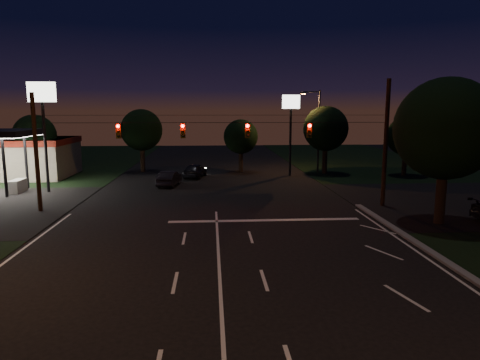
{
  "coord_description": "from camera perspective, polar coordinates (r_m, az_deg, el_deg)",
  "views": [
    {
      "loc": [
        -0.29,
        -14.39,
        6.81
      ],
      "look_at": [
        1.29,
        8.96,
        3.0
      ],
      "focal_mm": 32.0,
      "sensor_mm": 36.0,
      "label": 1
    }
  ],
  "objects": [
    {
      "name": "tree_far_b",
      "position": [
        49.17,
        -12.94,
        6.45
      ],
      "size": [
        4.6,
        4.6,
        6.98
      ],
      "color": "black",
      "rests_on": "ground"
    },
    {
      "name": "pole_sign_right",
      "position": [
        45.16,
        6.79,
        8.46
      ],
      "size": [
        1.8,
        0.3,
        8.4
      ],
      "color": "black",
      "rests_on": "ground"
    },
    {
      "name": "tree_far_e",
      "position": [
        48.08,
        21.22,
        5.41
      ],
      "size": [
        4.0,
        4.0,
        6.18
      ],
      "color": "black",
      "rests_on": "ground"
    },
    {
      "name": "utility_pole_right",
      "position": [
        32.57,
        18.43,
        -3.3
      ],
      "size": [
        0.3,
        0.3,
        9.0
      ],
      "primitive_type": "cylinder",
      "color": "black",
      "rests_on": "ground"
    },
    {
      "name": "cross_street_right",
      "position": [
        37.17,
        29.34,
        -2.51
      ],
      "size": [
        20.0,
        16.0,
        0.02
      ],
      "primitive_type": "cube",
      "color": "black",
      "rests_on": "ground"
    },
    {
      "name": "pole_sign_left_near",
      "position": [
        38.88,
        -24.81,
        8.66
      ],
      "size": [
        2.2,
        0.3,
        9.1
      ],
      "color": "black",
      "rests_on": "ground"
    },
    {
      "name": "stop_bar",
      "position": [
        26.97,
        3.28,
        -5.38
      ],
      "size": [
        12.0,
        0.5,
        0.01
      ],
      "primitive_type": "cube",
      "color": "silver",
      "rests_on": "ground"
    },
    {
      "name": "tree_far_d",
      "position": [
        47.2,
        11.34,
        6.66
      ],
      "size": [
        4.8,
        4.8,
        7.3
      ],
      "color": "black",
      "rests_on": "ground"
    },
    {
      "name": "ground",
      "position": [
        15.92,
        -2.54,
        -16.09
      ],
      "size": [
        140.0,
        140.0,
        0.0
      ],
      "primitive_type": "plane",
      "color": "black",
      "rests_on": "ground"
    },
    {
      "name": "signal_span",
      "position": [
        29.38,
        -3.32,
        6.68
      ],
      "size": [
        24.0,
        0.4,
        1.56
      ],
      "color": "black",
      "rests_on": "ground"
    },
    {
      "name": "street_light_right_far",
      "position": [
        47.82,
        10.17,
        7.23
      ],
      "size": [
        2.2,
        0.35,
        9.0
      ],
      "color": "black",
      "rests_on": "ground"
    },
    {
      "name": "utility_pole_left",
      "position": [
        32.36,
        -25.04,
        -3.79
      ],
      "size": [
        0.28,
        0.28,
        8.0
      ],
      "primitive_type": "cylinder",
      "color": "black",
      "rests_on": "ground"
    },
    {
      "name": "car_oncoming_b",
      "position": [
        39.6,
        -9.41,
        0.22
      ],
      "size": [
        2.05,
        4.3,
        1.36
      ],
      "primitive_type": "imported",
      "rotation": [
        0.0,
        0.0,
        2.99
      ],
      "color": "black",
      "rests_on": "ground"
    },
    {
      "name": "tree_far_a",
      "position": [
        47.96,
        -25.62,
        5.29
      ],
      "size": [
        4.2,
        4.2,
        6.42
      ],
      "color": "black",
      "rests_on": "ground"
    },
    {
      "name": "tree_right_near",
      "position": [
        28.2,
        25.63,
        6.04
      ],
      "size": [
        6.0,
        6.0,
        8.76
      ],
      "color": "black",
      "rests_on": "ground"
    },
    {
      "name": "tree_far_c",
      "position": [
        47.7,
        0.12,
        5.75
      ],
      "size": [
        3.8,
        3.8,
        5.86
      ],
      "color": "black",
      "rests_on": "ground"
    },
    {
      "name": "car_oncoming_a",
      "position": [
        44.17,
        -6.04,
        1.27
      ],
      "size": [
        2.66,
        4.52,
        1.44
      ],
      "primitive_type": "imported",
      "rotation": [
        0.0,
        0.0,
        2.9
      ],
      "color": "black",
      "rests_on": "ground"
    }
  ]
}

